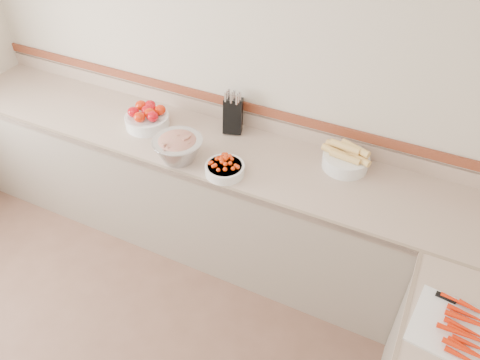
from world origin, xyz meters
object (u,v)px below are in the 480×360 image
at_px(cherry_tomato_bowl, 225,168).
at_px(cutting_board, 463,331).
at_px(rhubarb_bowl, 178,147).
at_px(knife_block, 233,115).
at_px(corn_bowl, 346,158).
at_px(tomato_bowl, 147,117).

xyz_separation_m(cherry_tomato_bowl, cutting_board, (1.40, -0.51, -0.03)).
distance_m(rhubarb_bowl, cutting_board, 1.80).
relative_size(knife_block, rhubarb_bowl, 0.96).
height_order(corn_bowl, cutting_board, corn_bowl).
relative_size(knife_block, cutting_board, 0.66).
relative_size(tomato_bowl, cherry_tomato_bowl, 1.25).
distance_m(tomato_bowl, cutting_board, 2.23).
bearing_deg(corn_bowl, cutting_board, -48.75).
distance_m(corn_bowl, rhubarb_bowl, 1.02).
height_order(cherry_tomato_bowl, cutting_board, cherry_tomato_bowl).
distance_m(knife_block, corn_bowl, 0.79).
distance_m(corn_bowl, cutting_board, 1.18).
height_order(cherry_tomato_bowl, corn_bowl, corn_bowl).
bearing_deg(knife_block, tomato_bowl, -159.53).
relative_size(tomato_bowl, corn_bowl, 0.96).
height_order(knife_block, corn_bowl, knife_block).
bearing_deg(knife_block, corn_bowl, -3.82).
xyz_separation_m(knife_block, rhubarb_bowl, (-0.16, -0.43, -0.03)).
bearing_deg(cherry_tomato_bowl, rhubarb_bowl, 179.94).
bearing_deg(corn_bowl, knife_block, 176.18).
xyz_separation_m(corn_bowl, cutting_board, (0.77, -0.88, -0.05)).
bearing_deg(tomato_bowl, rhubarb_bowl, -30.42).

